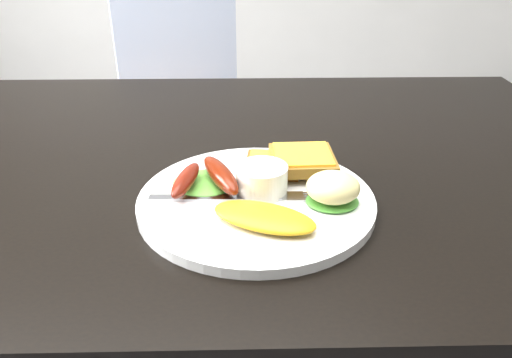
{
  "coord_description": "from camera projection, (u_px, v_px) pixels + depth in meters",
  "views": [
    {
      "loc": [
        0.01,
        -0.7,
        1.07
      ],
      "look_at": [
        0.03,
        -0.15,
        0.78
      ],
      "focal_mm": 35.0,
      "sensor_mm": 36.0,
      "label": 1
    }
  ],
  "objects": [
    {
      "name": "omelette",
      "position": [
        264.0,
        217.0,
        0.56
      ],
      "size": [
        0.14,
        0.1,
        0.02
      ],
      "primitive_type": "ellipsoid",
      "rotation": [
        0.0,
        0.0,
        -0.43
      ],
      "color": "yellow",
      "rests_on": "plate"
    },
    {
      "name": "dining_table",
      "position": [
        238.0,
        164.0,
        0.78
      ],
      "size": [
        1.2,
        0.8,
        0.04
      ],
      "primitive_type": "cube",
      "color": "black",
      "rests_on": "ground"
    },
    {
      "name": "ramekin",
      "position": [
        262.0,
        180.0,
        0.63
      ],
      "size": [
        0.08,
        0.08,
        0.04
      ],
      "primitive_type": "cylinder",
      "rotation": [
        0.0,
        0.0,
        0.36
      ],
      "color": "white",
      "rests_on": "plate"
    },
    {
      "name": "sausage_a",
      "position": [
        186.0,
        180.0,
        0.62
      ],
      "size": [
        0.04,
        0.09,
        0.02
      ],
      "primitive_type": "ellipsoid",
      "rotation": [
        0.0,
        0.0,
        -0.23
      ],
      "color": "maroon",
      "rests_on": "lettuce_left"
    },
    {
      "name": "dining_chair",
      "position": [
        176.0,
        142.0,
        1.56
      ],
      "size": [
        0.49,
        0.49,
        0.05
      ],
      "primitive_type": "cube",
      "rotation": [
        0.0,
        0.0,
        0.34
      ],
      "color": "#A27352",
      "rests_on": "ground"
    },
    {
      "name": "lettuce_right",
      "position": [
        332.0,
        201.0,
        0.61
      ],
      "size": [
        0.07,
        0.06,
        0.01
      ],
      "primitive_type": "ellipsoid",
      "rotation": [
        0.0,
        0.0,
        0.04
      ],
      "color": "#388927",
      "rests_on": "plate"
    },
    {
      "name": "lettuce_left",
      "position": [
        204.0,
        182.0,
        0.65
      ],
      "size": [
        0.09,
        0.09,
        0.01
      ],
      "primitive_type": "ellipsoid",
      "rotation": [
        0.0,
        0.0,
        -0.14
      ],
      "color": "#539B38",
      "rests_on": "plate"
    },
    {
      "name": "toast_a",
      "position": [
        272.0,
        165.0,
        0.69
      ],
      "size": [
        0.08,
        0.08,
        0.01
      ],
      "primitive_type": "cube",
      "rotation": [
        0.0,
        0.0,
        -0.11
      ],
      "color": "brown",
      "rests_on": "plate"
    },
    {
      "name": "fork",
      "position": [
        215.0,
        198.0,
        0.62
      ],
      "size": [
        0.17,
        0.02,
        0.0
      ],
      "primitive_type": "cube",
      "rotation": [
        0.0,
        0.0,
        -0.02
      ],
      "color": "#ADAFB7",
      "rests_on": "plate"
    },
    {
      "name": "toast_b",
      "position": [
        302.0,
        160.0,
        0.67
      ],
      "size": [
        0.09,
        0.09,
        0.01
      ],
      "primitive_type": "cube",
      "rotation": [
        0.0,
        0.0,
        0.03
      ],
      "color": "olive",
      "rests_on": "toast_a"
    },
    {
      "name": "potato_salad",
      "position": [
        333.0,
        187.0,
        0.6
      ],
      "size": [
        0.08,
        0.07,
        0.04
      ],
      "primitive_type": "ellipsoid",
      "rotation": [
        0.0,
        0.0,
        0.21
      ],
      "color": "#F7F5AD",
      "rests_on": "lettuce_right"
    },
    {
      "name": "plate",
      "position": [
        256.0,
        201.0,
        0.63
      ],
      "size": [
        0.3,
        0.3,
        0.01
      ],
      "primitive_type": "cylinder",
      "color": "white",
      "rests_on": "dining_table"
    },
    {
      "name": "sausage_b",
      "position": [
        220.0,
        175.0,
        0.63
      ],
      "size": [
        0.07,
        0.11,
        0.03
      ],
      "primitive_type": "ellipsoid",
      "rotation": [
        0.0,
        0.0,
        0.4
      ],
      "color": "#5E1207",
      "rests_on": "lettuce_left"
    },
    {
      "name": "person",
      "position": [
        79.0,
        78.0,
        1.21
      ],
      "size": [
        0.61,
        0.49,
        1.46
      ],
      "primitive_type": "imported",
      "rotation": [
        0.0,
        0.0,
        3.45
      ],
      "color": "navy",
      "rests_on": "ground"
    }
  ]
}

